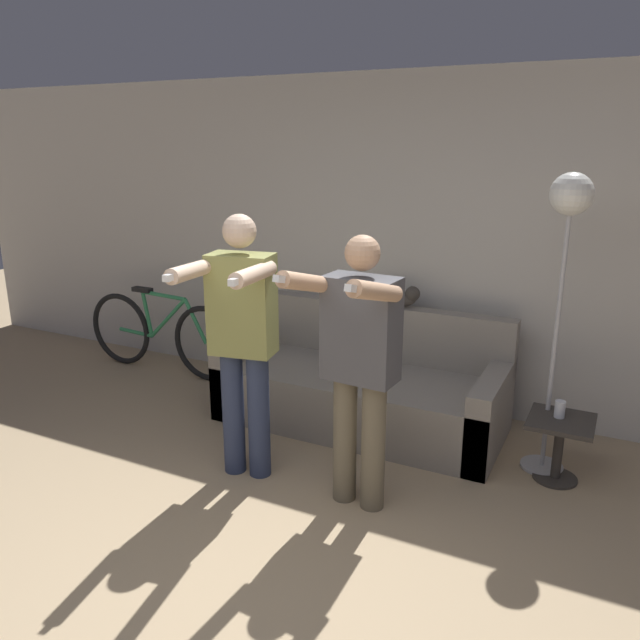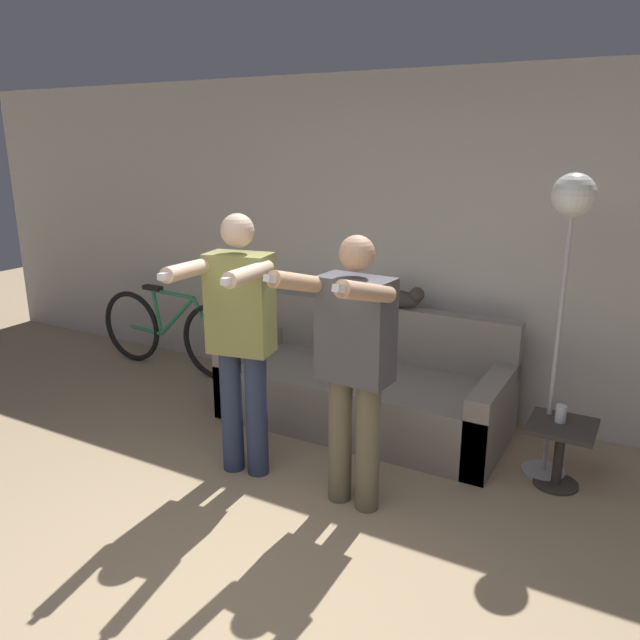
# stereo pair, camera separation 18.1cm
# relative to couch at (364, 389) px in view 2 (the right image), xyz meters

# --- Properties ---
(ground_plane) EXTENTS (16.00, 16.00, 0.00)m
(ground_plane) POSITION_rel_couch_xyz_m (0.29, -2.22, -0.27)
(ground_plane) COLOR tan
(wall_back) EXTENTS (10.00, 0.05, 2.60)m
(wall_back) POSITION_rel_couch_xyz_m (0.29, 0.60, 1.03)
(wall_back) COLOR beige
(wall_back) RESTS_ON ground_plane
(couch) EXTENTS (2.12, 0.89, 0.86)m
(couch) POSITION_rel_couch_xyz_m (0.00, 0.00, 0.00)
(couch) COLOR gray
(couch) RESTS_ON ground_plane
(person_left) EXTENTS (0.54, 0.73, 1.68)m
(person_left) POSITION_rel_couch_xyz_m (-0.36, -1.05, 0.69)
(person_left) COLOR #2D3856
(person_left) RESTS_ON ground_plane
(person_right) EXTENTS (0.51, 0.68, 1.61)m
(person_right) POSITION_rel_couch_xyz_m (0.41, -1.05, 0.66)
(person_right) COLOR #6B604C
(person_right) RESTS_ON ground_plane
(cat) EXTENTS (0.48, 0.13, 0.17)m
(cat) POSITION_rel_couch_xyz_m (0.14, 0.33, 0.66)
(cat) COLOR #3D3833
(cat) RESTS_ON couch
(floor_lamp) EXTENTS (0.27, 0.27, 1.92)m
(floor_lamp) POSITION_rel_couch_xyz_m (1.35, -0.11, 1.30)
(floor_lamp) COLOR #B2B2B7
(floor_lamp) RESTS_ON ground_plane
(side_table) EXTENTS (0.39, 0.39, 0.42)m
(side_table) POSITION_rel_couch_xyz_m (1.44, -0.22, 0.02)
(side_table) COLOR #38332D
(side_table) RESTS_ON ground_plane
(cup) EXTENTS (0.06, 0.06, 0.11)m
(cup) POSITION_rel_couch_xyz_m (1.43, -0.20, 0.20)
(cup) COLOR silver
(cup) RESTS_ON side_table
(bicycle) EXTENTS (1.71, 0.07, 0.79)m
(bicycle) POSITION_rel_couch_xyz_m (-2.08, 0.17, 0.09)
(bicycle) COLOR black
(bicycle) RESTS_ON ground_plane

